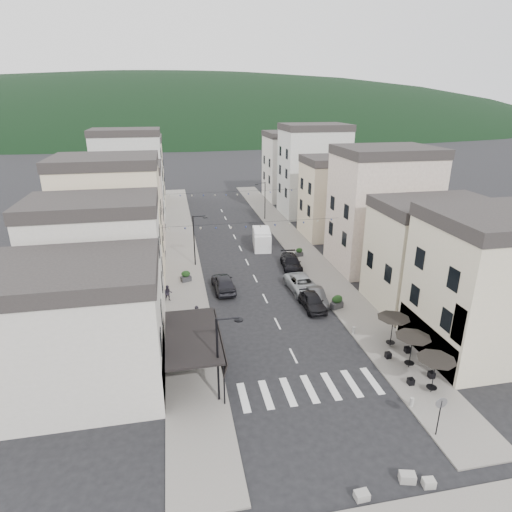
{
  "coord_description": "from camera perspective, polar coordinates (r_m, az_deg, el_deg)",
  "views": [
    {
      "loc": [
        -8.16,
        -20.6,
        18.36
      ],
      "look_at": [
        -0.39,
        18.59,
        3.5
      ],
      "focal_mm": 30.0,
      "sensor_mm": 36.0,
      "label": 1
    }
  ],
  "objects": [
    {
      "name": "buildings_row_left",
      "position": [
        59.96,
        -17.2,
        7.72
      ],
      "size": [
        10.2,
        54.16,
        14.0
      ],
      "color": "beige",
      "rests_on": "ground"
    },
    {
      "name": "delivery_van",
      "position": [
        55.37,
        0.76,
        2.39
      ],
      "size": [
        2.78,
        5.5,
        2.53
      ],
      "rotation": [
        0.0,
        0.0,
        -0.14
      ],
      "color": "silver",
      "rests_on": "ground"
    },
    {
      "name": "bollards",
      "position": [
        32.71,
        5.27,
        -12.96
      ],
      "size": [
        11.66,
        10.26,
        0.6
      ],
      "color": "gray",
      "rests_on": "ground"
    },
    {
      "name": "planter_ra",
      "position": [
        40.14,
        10.74,
        -6.05
      ],
      "size": [
        1.26,
        0.96,
        1.25
      ],
      "rotation": [
        0.0,
        0.0,
        0.35
      ],
      "color": "#303033",
      "rests_on": "sidewalk_right"
    },
    {
      "name": "planter_la",
      "position": [
        33.74,
        -6.0,
        -11.27
      ],
      "size": [
        1.23,
        0.99,
        1.21
      ],
      "rotation": [
        0.0,
        0.0,
        0.43
      ],
      "color": "#2D2D2F",
      "rests_on": "sidewalk_left"
    },
    {
      "name": "traffic_sign",
      "position": [
        27.52,
        23.36,
        -18.23
      ],
      "size": [
        0.7,
        0.07,
        2.7
      ],
      "color": "black",
      "rests_on": "ground"
    },
    {
      "name": "parked_car_b",
      "position": [
        41.09,
        8.07,
        -5.33
      ],
      "size": [
        1.63,
        4.09,
        1.32
      ],
      "primitive_type": "imported",
      "rotation": [
        0.0,
        0.0,
        -0.06
      ],
      "color": "#353538",
      "rests_on": "ground"
    },
    {
      "name": "concrete_block_b",
      "position": [
        25.75,
        22.04,
        -26.24
      ],
      "size": [
        0.65,
        0.51,
        0.45
      ],
      "primitive_type": "cube",
      "rotation": [
        0.0,
        0.0,
        -0.11
      ],
      "color": "gray",
      "rests_on": "ground"
    },
    {
      "name": "streetlamp_right_far",
      "position": [
        67.71,
        0.98,
        7.89
      ],
      "size": [
        1.7,
        0.56,
        6.0
      ],
      "color": "black",
      "rests_on": "ground"
    },
    {
      "name": "bunting_near",
      "position": [
        45.2,
        -0.36,
        4.07
      ],
      "size": [
        19.0,
        0.28,
        0.62
      ],
      "color": "black",
      "rests_on": "ground"
    },
    {
      "name": "pedestrian_a",
      "position": [
        36.49,
        -7.85,
        -8.03
      ],
      "size": [
        0.77,
        0.55,
        1.97
      ],
      "primitive_type": "imported",
      "rotation": [
        0.0,
        0.0,
        -0.11
      ],
      "color": "black",
      "rests_on": "sidewalk_left"
    },
    {
      "name": "ground",
      "position": [
        28.78,
        8.47,
        -19.51
      ],
      "size": [
        700.0,
        700.0,
        0.0
      ],
      "primitive_type": "plane",
      "color": "black",
      "rests_on": "ground"
    },
    {
      "name": "concrete_block_a",
      "position": [
        25.62,
        19.52,
        -26.06
      ],
      "size": [
        0.9,
        0.69,
        0.5
      ],
      "primitive_type": "cube",
      "rotation": [
        0.0,
        0.0,
        -0.27
      ],
      "color": "gray",
      "rests_on": "ground"
    },
    {
      "name": "parked_car_c",
      "position": [
        43.17,
        6.19,
        -3.8
      ],
      "size": [
        2.88,
        5.6,
        1.51
      ],
      "primitive_type": "imported",
      "rotation": [
        0.0,
        0.0,
        0.07
      ],
      "color": "#989CA1",
      "rests_on": "ground"
    },
    {
      "name": "boutique_building",
      "position": [
        30.26,
        -24.12,
        -9.9
      ],
      "size": [
        12.0,
        8.0,
        8.0
      ],
      "primitive_type": "cube",
      "color": "beige",
      "rests_on": "ground"
    },
    {
      "name": "parked_car_d",
      "position": [
        48.76,
        4.71,
        -0.87
      ],
      "size": [
        2.55,
        5.22,
        1.46
      ],
      "primitive_type": "imported",
      "rotation": [
        0.0,
        0.0,
        -0.1
      ],
      "color": "black",
      "rests_on": "ground"
    },
    {
      "name": "pedestrian_b",
      "position": [
        41.54,
        -11.64,
        -4.89
      ],
      "size": [
        0.8,
        0.64,
        1.59
      ],
      "primitive_type": "imported",
      "rotation": [
        0.0,
        0.0,
        0.05
      ],
      "color": "black",
      "rests_on": "sidewalk_left"
    },
    {
      "name": "sidewalk_left",
      "position": [
        55.7,
        -9.91,
        0.9
      ],
      "size": [
        4.0,
        76.0,
        0.12
      ],
      "primitive_type": "cube",
      "color": "slate",
      "rests_on": "ground"
    },
    {
      "name": "streetlamp_left_near",
      "position": [
        27.04,
        -4.57,
        -12.5
      ],
      "size": [
        1.7,
        0.56,
        6.0
      ],
      "color": "black",
      "rests_on": "ground"
    },
    {
      "name": "bunting_far",
      "position": [
        60.52,
        -3.25,
        8.25
      ],
      "size": [
        19.0,
        0.28,
        0.62
      ],
      "color": "black",
      "rests_on": "ground"
    },
    {
      "name": "buildings_row_right",
      "position": [
        62.69,
        10.33,
        9.0
      ],
      "size": [
        10.2,
        54.16,
        14.5
      ],
      "color": "beige",
      "rests_on": "ground"
    },
    {
      "name": "concrete_block_c",
      "position": [
        24.36,
        13.92,
        -28.58
      ],
      "size": [
        0.72,
        0.53,
        0.4
      ],
      "primitive_type": "cube",
      "rotation": [
        0.0,
        0.0,
        0.05
      ],
      "color": "gray",
      "rests_on": "ground"
    },
    {
      "name": "planter_lb",
      "position": [
        45.62,
        -9.33,
        -2.67
      ],
      "size": [
        1.2,
        0.93,
        1.18
      ],
      "rotation": [
        0.0,
        0.0,
        0.38
      ],
      "color": "#2E2E31",
      "rests_on": "sidewalk_left"
    },
    {
      "name": "bistro_building",
      "position": [
        36.02,
        29.04,
        -4.1
      ],
      "size": [
        10.0,
        8.0,
        10.0
      ],
      "primitive_type": "cube",
      "color": "beige",
      "rests_on": "ground"
    },
    {
      "name": "hill_backdrop",
      "position": [
        321.23,
        -10.19,
        16.82
      ],
      "size": [
        640.0,
        360.0,
        70.0
      ],
      "primitive_type": "ellipsoid",
      "color": "black",
      "rests_on": "ground"
    },
    {
      "name": "parked_car_e",
      "position": [
        43.18,
        -4.36,
        -3.58
      ],
      "size": [
        2.24,
        5.1,
        1.71
      ],
      "primitive_type": "imported",
      "rotation": [
        0.0,
        0.0,
        3.19
      ],
      "color": "black",
      "rests_on": "ground"
    },
    {
      "name": "sidewalk_right",
      "position": [
        57.86,
        5.09,
        1.88
      ],
      "size": [
        4.0,
        76.0,
        0.12
      ],
      "primitive_type": "cube",
      "color": "slate",
      "rests_on": "ground"
    },
    {
      "name": "streetlamp_left_far",
      "position": [
        48.91,
        -7.97,
        2.75
      ],
      "size": [
        1.7,
        0.56,
        6.0
      ],
      "color": "black",
      "rests_on": "ground"
    },
    {
      "name": "planter_rb",
      "position": [
        40.56,
        10.82,
        -5.88
      ],
      "size": [
        1.07,
        0.71,
        1.1
      ],
      "rotation": [
        0.0,
        0.0,
        -0.19
      ],
      "color": "#2F2F32",
      "rests_on": "sidewalk_right"
    },
    {
      "name": "planter_rc",
      "position": [
        52.42,
        5.78,
        0.52
      ],
      "size": [
        1.0,
        0.65,
        1.04
      ],
      "rotation": [
        0.0,
        0.0,
        0.16
      ],
      "color": "#323235",
      "rests_on": "sidewalk_right"
    },
    {
      "name": "parked_car_a",
      "position": [
        39.92,
        7.5,
        -5.96
      ],
      "size": [
        1.83,
        4.44,
        1.51
      ],
      "primitive_type": "imported",
      "rotation": [
        0.0,
        0.0,
        0.01
      ],
      "color": "black",
      "rests_on": "ground"
    },
    {
      "name": "boutique_awning",
      "position": [
        29.81,
        -8.01,
        -10.58
      ],
      "size": [
        3.77,
        7.5,
        3.28
      ],
      "color": "black",
      "rests_on": "ground"
    },
    {
      "name": "cafe_terrace",
      "position": [
        32.49,
        20.15,
        -10.5
      ],
      "size": [
        2.5,
        8.1,
        2.53
      ],
      "color": "black",
      "rests_on": "ground"
    }
  ]
}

